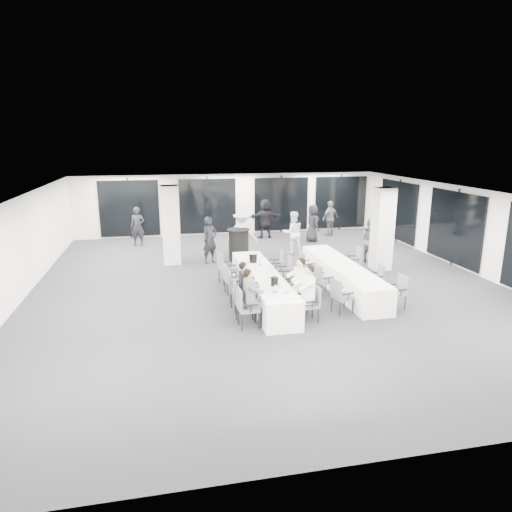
{
  "coord_description": "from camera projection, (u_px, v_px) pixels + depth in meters",
  "views": [
    {
      "loc": [
        -3.07,
        -12.98,
        4.36
      ],
      "look_at": [
        -0.42,
        -0.2,
        1.0
      ],
      "focal_mm": 32.0,
      "sensor_mm": 36.0,
      "label": 1
    }
  ],
  "objects": [
    {
      "name": "seated_guest_d",
      "position": [
        298.0,
        282.0,
        11.66
      ],
      "size": [
        0.5,
        0.38,
        1.44
      ],
      "rotation": [
        0.0,
        0.0,
        1.57
      ],
      "color": "white",
      "rests_on": "floor"
    },
    {
      "name": "seated_guest_a",
      "position": [
        252.0,
        294.0,
        10.73
      ],
      "size": [
        0.5,
        0.38,
        1.44
      ],
      "rotation": [
        0.0,
        0.0,
        -1.57
      ],
      "color": "#54575B",
      "rests_on": "floor"
    },
    {
      "name": "banquet_table_side",
      "position": [
        342.0,
        276.0,
        13.64
      ],
      "size": [
        0.9,
        5.0,
        0.75
      ],
      "primitive_type": "cube",
      "color": "white",
      "rests_on": "floor"
    },
    {
      "name": "seated_guest_c",
      "position": [
        306.0,
        290.0,
        11.02
      ],
      "size": [
        0.5,
        0.38,
        1.44
      ],
      "rotation": [
        0.0,
        0.0,
        1.57
      ],
      "color": "white",
      "rests_on": "floor"
    },
    {
      "name": "water_bottle_b",
      "position": [
        260.0,
        263.0,
        13.19
      ],
      "size": [
        0.07,
        0.07,
        0.22
      ],
      "primitive_type": "cylinder",
      "color": "silver",
      "rests_on": "banquet_table_main"
    },
    {
      "name": "plate_a",
      "position": [
        276.0,
        291.0,
        11.08
      ],
      "size": [
        0.19,
        0.19,
        0.03
      ],
      "color": "white",
      "rests_on": "banquet_table_main"
    },
    {
      "name": "plate_b",
      "position": [
        285.0,
        293.0,
        10.97
      ],
      "size": [
        0.22,
        0.22,
        0.03
      ],
      "color": "white",
      "rests_on": "banquet_table_main"
    },
    {
      "name": "standing_guest_h",
      "position": [
        370.0,
        237.0,
        16.51
      ],
      "size": [
        0.82,
        1.0,
        1.79
      ],
      "primitive_type": "imported",
      "rotation": [
        0.0,
        0.0,
        1.96
      ],
      "color": "#54575B",
      "rests_on": "floor"
    },
    {
      "name": "chair_side_left_mid",
      "position": [
        322.0,
        278.0,
        12.96
      ],
      "size": [
        0.54,
        0.57,
        0.9
      ],
      "rotation": [
        0.0,
        0.0,
        -1.34
      ],
      "color": "#57595F",
      "rests_on": "floor"
    },
    {
      "name": "chair_main_right_near",
      "position": [
        312.0,
        301.0,
        11.13
      ],
      "size": [
        0.48,
        0.53,
        0.89
      ],
      "rotation": [
        0.0,
        0.0,
        1.64
      ],
      "color": "#57595F",
      "rests_on": "floor"
    },
    {
      "name": "chair_main_right_fourth",
      "position": [
        285.0,
        271.0,
        13.47
      ],
      "size": [
        0.56,
        0.6,
        0.99
      ],
      "rotation": [
        0.0,
        0.0,
        1.45
      ],
      "color": "#57595F",
      "rests_on": "floor"
    },
    {
      "name": "chair_side_right_far",
      "position": [
        354.0,
        260.0,
        14.74
      ],
      "size": [
        0.56,
        0.6,
        0.98
      ],
      "rotation": [
        0.0,
        0.0,
        1.42
      ],
      "color": "#57595F",
      "rests_on": "floor"
    },
    {
      "name": "seated_guest_b",
      "position": [
        247.0,
        286.0,
        11.33
      ],
      "size": [
        0.5,
        0.38,
        1.44
      ],
      "rotation": [
        0.0,
        0.0,
        -1.57
      ],
      "color": "black",
      "rests_on": "floor"
    },
    {
      "name": "plate_c",
      "position": [
        270.0,
        278.0,
        12.17
      ],
      "size": [
        0.19,
        0.19,
        0.03
      ],
      "color": "white",
      "rests_on": "banquet_table_main"
    },
    {
      "name": "water_bottle_c",
      "position": [
        252.0,
        254.0,
        14.32
      ],
      "size": [
        0.07,
        0.07,
        0.21
      ],
      "primitive_type": "cylinder",
      "color": "silver",
      "rests_on": "banquet_table_main"
    },
    {
      "name": "standing_guest_f",
      "position": [
        265.0,
        216.0,
        20.49
      ],
      "size": [
        1.93,
        0.98,
        2.0
      ],
      "primitive_type": "imported",
      "rotation": [
        0.0,
        0.0,
        3.3
      ],
      "color": "black",
      "rests_on": "floor"
    },
    {
      "name": "chair_main_left_second",
      "position": [
        240.0,
        297.0,
        11.37
      ],
      "size": [
        0.51,
        0.56,
        0.95
      ],
      "rotation": [
        0.0,
        0.0,
        -1.65
      ],
      "color": "#57595F",
      "rests_on": "floor"
    },
    {
      "name": "standing_guest_e",
      "position": [
        313.0,
        221.0,
        19.77
      ],
      "size": [
        0.71,
        0.97,
        1.82
      ],
      "primitive_type": "imported",
      "rotation": [
        0.0,
        0.0,
        1.78
      ],
      "color": "black",
      "rests_on": "floor"
    },
    {
      "name": "column_right",
      "position": [
        382.0,
        229.0,
        15.42
      ],
      "size": [
        0.6,
        0.6,
        2.8
      ],
      "primitive_type": "cube",
      "color": "silver",
      "rests_on": "floor"
    },
    {
      "name": "chair_main_left_near",
      "position": [
        245.0,
        305.0,
        10.75
      ],
      "size": [
        0.52,
        0.57,
        0.98
      ],
      "rotation": [
        0.0,
        0.0,
        -1.53
      ],
      "color": "#57595F",
      "rests_on": "floor"
    },
    {
      "name": "chair_main_left_fourth",
      "position": [
        230.0,
        277.0,
        13.12
      ],
      "size": [
        0.47,
        0.52,
        0.86
      ],
      "rotation": [
        0.0,
        0.0,
        -1.49
      ],
      "color": "#57595F",
      "rests_on": "floor"
    },
    {
      "name": "chair_side_left_far",
      "position": [
        305.0,
        265.0,
        14.37
      ],
      "size": [
        0.49,
        0.54,
        0.9
      ],
      "rotation": [
        0.0,
        0.0,
        -1.5
      ],
      "color": "#57595F",
      "rests_on": "floor"
    },
    {
      "name": "standing_guest_d",
      "position": [
        330.0,
        216.0,
        20.92
      ],
      "size": [
        1.24,
        1.01,
        1.84
      ],
      "primitive_type": "imported",
      "rotation": [
        0.0,
        0.0,
        3.58
      ],
      "color": "#54575B",
      "rests_on": "floor"
    },
    {
      "name": "water_bottle_a",
      "position": [
        276.0,
        290.0,
        10.81
      ],
      "size": [
        0.08,
        0.08,
        0.24
      ],
      "primitive_type": "cylinder",
      "color": "silver",
      "rests_on": "banquet_table_main"
    },
    {
      "name": "room",
      "position": [
        287.0,
        233.0,
        14.88
      ],
      "size": [
        14.04,
        16.04,
        2.84
      ],
      "color": "#27272C",
      "rests_on": "ground"
    },
    {
      "name": "chair_main_right_second",
      "position": [
        303.0,
        293.0,
        11.76
      ],
      "size": [
        0.51,
        0.54,
        0.86
      ],
      "rotation": [
        0.0,
        0.0,
        1.36
      ],
      "color": "#57595F",
      "rests_on": "floor"
    },
    {
      "name": "standing_guest_c",
      "position": [
        242.0,
        230.0,
        17.15
      ],
      "size": [
        1.48,
        1.21,
        2.05
      ],
      "primitive_type": "imported",
      "rotation": [
        0.0,
        0.0,
        2.66
      ],
      "color": "white",
      "rests_on": "floor"
    },
    {
      "name": "standing_guest_a",
      "position": [
        210.0,
        237.0,
        16.29
      ],
      "size": [
        0.89,
        0.84,
        1.91
      ],
      "primitive_type": "imported",
      "rotation": [
        0.0,
        0.0,
        0.55
      ],
      "color": "black",
      "rests_on": "floor"
    },
    {
      "name": "standing_guest_g",
      "position": [
        137.0,
        224.0,
        19.02
      ],
      "size": [
        0.76,
        0.65,
        1.83
      ],
      "primitive_type": "imported",
      "rotation": [
        0.0,
        0.0,
        -0.19
      ],
      "color": "black",
      "rests_on": "floor"
    },
    {
      "name": "ice_bucket_near",
      "position": [
        274.0,
        281.0,
        11.55
      ],
      "size": [
        0.19,
        0.19,
        0.22
      ],
      "primitive_type": "cylinder",
      "color": "black",
      "rests_on": "banquet_table_main"
    },
    {
      "name": "chair_side_right_near",
      "position": [
        398.0,
        290.0,
        12.02
      ],
      "size": [
        0.49,
        0.53,
        0.88
      ],
      "rotation": [
        0.0,
        0.0,
        1.67
      ],
      "color": "#57595F",
      "rests_on": "floor"
    },
    {
      "name": "standing_guest_b",
      "position": [
        293.0,
        230.0,
        17.69
      ],
      "size": [
        0.91,
        0.56,
        1.87
      ],
      "primitive_type": "imported",
      "rotation": [
        0.0,
        0.0,
        3.15
      ],
      "color": "white",
      "rests_on": "floor"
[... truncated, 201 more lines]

